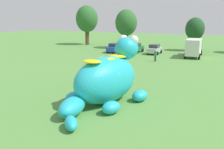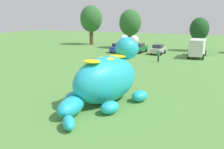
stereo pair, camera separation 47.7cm
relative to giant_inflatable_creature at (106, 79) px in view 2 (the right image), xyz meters
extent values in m
plane|color=#568E42|center=(0.11, 0.54, -1.82)|extent=(160.00, 160.00, 0.00)
ellipsoid|color=#23B2C6|center=(-0.01, 0.02, -0.06)|extent=(4.41, 6.80, 3.53)
ellipsoid|color=#23B2C6|center=(0.56, 2.62, 2.09)|extent=(2.26, 2.40, 1.86)
sphere|color=white|center=(0.12, 3.01, 2.79)|extent=(0.75, 0.75, 0.75)
sphere|color=white|center=(1.12, 2.79, 2.79)|extent=(0.75, 0.75, 0.75)
ellipsoid|color=yellow|center=(0.29, 1.40, 1.57)|extent=(1.62, 1.41, 0.24)
ellipsoid|color=yellow|center=(-0.01, 0.02, 1.57)|extent=(1.62, 1.41, 0.24)
ellipsoid|color=yellow|center=(-0.35, -1.52, 1.57)|extent=(1.62, 1.41, 0.24)
ellipsoid|color=#23B2C6|center=(-1.56, 2.12, -1.39)|extent=(1.38, 1.71, 0.86)
ellipsoid|color=#23B2C6|center=(2.27, 1.28, -1.39)|extent=(1.38, 1.71, 0.86)
ellipsoid|color=#23B2C6|center=(-2.14, -1.29, -1.39)|extent=(1.38, 1.71, 0.86)
ellipsoid|color=#23B2C6|center=(1.38, -2.06, -1.39)|extent=(1.38, 1.71, 0.86)
ellipsoid|color=#23B2C6|center=(-0.78, -3.51, -1.20)|extent=(1.78, 2.99, 1.24)
ellipsoid|color=#23B2C6|center=(0.35, -5.32, -1.44)|extent=(1.61, 1.73, 0.76)
cube|color=#2347B7|center=(-11.26, 25.63, -1.10)|extent=(1.85, 4.16, 0.80)
cube|color=#2D333D|center=(-11.25, 25.48, -0.40)|extent=(1.57, 2.02, 0.60)
cylinder|color=black|center=(-12.15, 26.87, -1.50)|extent=(0.26, 0.65, 0.64)
cylinder|color=black|center=(-10.45, 26.93, -1.50)|extent=(0.26, 0.65, 0.64)
cylinder|color=black|center=(-12.06, 24.33, -1.50)|extent=(0.26, 0.65, 0.64)
cylinder|color=black|center=(-10.36, 24.39, -1.50)|extent=(0.26, 0.65, 0.64)
cube|color=#1E7238|center=(-7.69, 27.08, -1.10)|extent=(2.00, 4.21, 0.80)
cube|color=#2D333D|center=(-7.70, 26.93, -0.40)|extent=(1.64, 2.07, 0.60)
cylinder|color=black|center=(-8.45, 28.41, -1.50)|extent=(0.29, 0.66, 0.64)
cylinder|color=black|center=(-6.75, 28.28, -1.50)|extent=(0.29, 0.66, 0.64)
cylinder|color=black|center=(-8.64, 25.87, -1.50)|extent=(0.29, 0.66, 0.64)
cylinder|color=black|center=(-6.94, 25.75, -1.50)|extent=(0.29, 0.66, 0.64)
cube|color=#B7BABF|center=(-4.02, 26.80, -1.10)|extent=(1.77, 4.13, 0.80)
cube|color=#2D333D|center=(-4.02, 26.65, -0.40)|extent=(1.53, 1.99, 0.60)
cylinder|color=black|center=(-4.89, 28.05, -1.50)|extent=(0.25, 0.64, 0.64)
cylinder|color=black|center=(-3.19, 28.08, -1.50)|extent=(0.25, 0.64, 0.64)
cylinder|color=black|center=(-4.84, 25.51, -1.50)|extent=(0.25, 0.64, 0.64)
cylinder|color=black|center=(-3.14, 25.54, -1.50)|extent=(0.25, 0.64, 0.64)
cube|color=#333842|center=(2.61, 28.74, -0.42)|extent=(2.08, 1.89, 1.90)
cube|color=silver|center=(2.75, 25.55, -0.12)|extent=(2.30, 4.69, 2.50)
cylinder|color=black|center=(1.61, 28.70, -1.37)|extent=(0.32, 0.91, 0.90)
cylinder|color=black|center=(3.61, 28.79, -1.37)|extent=(0.32, 0.91, 0.90)
cylinder|color=black|center=(1.77, 23.89, -1.37)|extent=(0.32, 0.91, 0.90)
cylinder|color=black|center=(3.87, 23.99, -1.37)|extent=(0.32, 0.91, 0.90)
cylinder|color=brown|center=(-22.72, 34.97, -0.24)|extent=(0.91, 0.91, 3.17)
ellipsoid|color=#2D662D|center=(-22.72, 34.97, 4.14)|extent=(5.07, 5.07, 6.08)
cylinder|color=brown|center=(-11.81, 32.39, -0.43)|extent=(0.80, 0.80, 2.79)
ellipsoid|color=#2D662D|center=(-11.81, 32.39, 3.42)|extent=(4.46, 4.46, 5.36)
cylinder|color=brown|center=(1.59, 34.17, -0.71)|extent=(0.64, 0.64, 2.23)
ellipsoid|color=#1E4C23|center=(1.59, 34.17, 2.36)|extent=(3.56, 3.56, 4.28)
cylinder|color=#2D334C|center=(-1.73, 19.40, -1.38)|extent=(0.26, 0.26, 0.88)
cube|color=#338C4C|center=(-1.73, 19.40, -0.64)|extent=(0.38, 0.22, 0.60)
sphere|color=tan|center=(-1.73, 19.40, -0.22)|extent=(0.22, 0.22, 0.22)
cylinder|color=black|center=(-4.05, 10.33, -1.38)|extent=(0.26, 0.26, 0.88)
cube|color=black|center=(-4.05, 10.33, -0.64)|extent=(0.38, 0.22, 0.60)
sphere|color=brown|center=(-4.05, 10.33, -0.22)|extent=(0.22, 0.22, 0.22)
camera|label=1|loc=(8.50, -16.78, 4.65)|focal=40.78mm
camera|label=2|loc=(8.93, -16.57, 4.65)|focal=40.78mm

